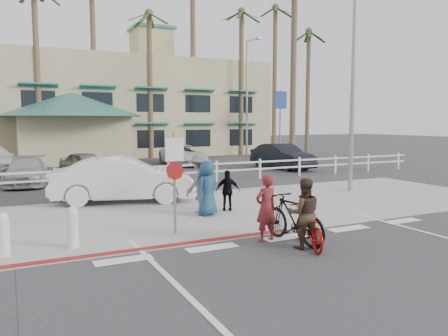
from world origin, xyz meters
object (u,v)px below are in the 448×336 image
bike_black (294,218)px  car_white_sedan (124,179)px  bike_red (308,227)px  sign_post (174,177)px

bike_black → car_white_sedan: 7.38m
bike_red → car_white_sedan: car_white_sedan is taller
bike_red → car_white_sedan: size_ratio=0.35×
bike_red → car_white_sedan: (-2.42, 7.43, 0.35)m
bike_red → car_white_sedan: bearing=-53.6°
car_white_sedan → bike_red: bearing=-146.5°
bike_black → bike_red: bearing=94.9°
bike_red → bike_black: bike_black is taller
bike_black → sign_post: bearing=-51.2°
bike_red → bike_black: bearing=-58.3°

